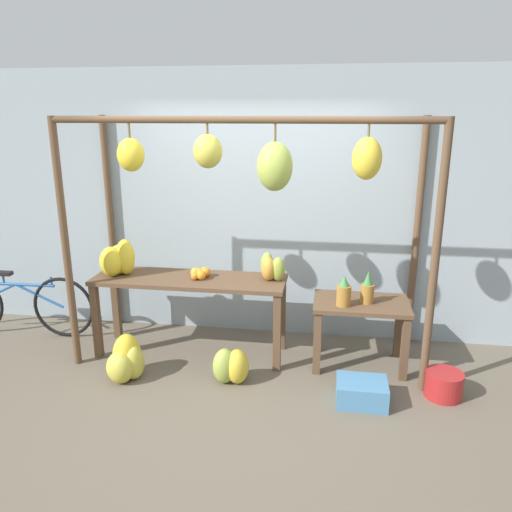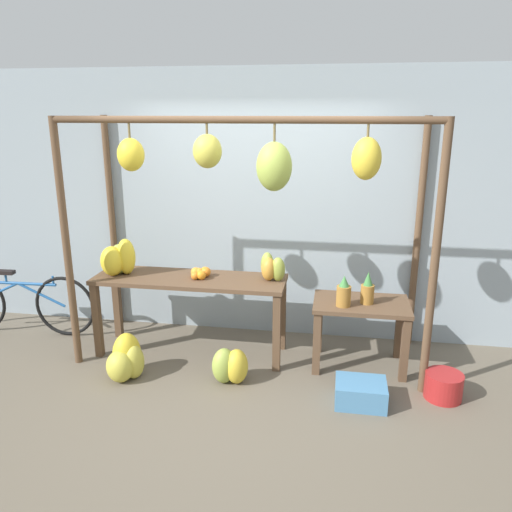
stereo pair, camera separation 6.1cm
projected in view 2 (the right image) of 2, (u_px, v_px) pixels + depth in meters
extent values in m
plane|color=#665B4C|center=(232.00, 398.00, 4.28)|extent=(20.00, 20.00, 0.00)
cube|color=#99A8B2|center=(259.00, 207.00, 5.26)|extent=(8.00, 0.08, 2.80)
cylinder|color=brown|center=(67.00, 247.00, 4.58)|extent=(0.07, 0.07, 2.33)
cylinder|color=brown|center=(435.00, 264.00, 4.07)|extent=(0.07, 0.07, 2.33)
cylinder|color=brown|center=(112.00, 225.00, 5.49)|extent=(0.07, 0.07, 2.33)
cylinder|color=brown|center=(418.00, 236.00, 4.98)|extent=(0.07, 0.07, 2.33)
cylinder|color=brown|center=(238.00, 120.00, 4.01)|extent=(3.25, 0.06, 0.06)
cylinder|color=brown|center=(129.00, 131.00, 4.18)|extent=(0.02, 0.02, 0.12)
ellipsoid|color=yellow|center=(131.00, 155.00, 4.23)|extent=(0.23, 0.21, 0.28)
cylinder|color=brown|center=(207.00, 129.00, 4.07)|extent=(0.02, 0.02, 0.08)
ellipsoid|color=gold|center=(207.00, 151.00, 4.12)|extent=(0.24, 0.22, 0.28)
cylinder|color=brown|center=(274.00, 133.00, 3.99)|extent=(0.02, 0.02, 0.14)
ellipsoid|color=#9EB247|center=(274.00, 167.00, 4.06)|extent=(0.29, 0.26, 0.40)
cylinder|color=brown|center=(368.00, 130.00, 3.87)|extent=(0.02, 0.02, 0.10)
ellipsoid|color=gold|center=(366.00, 159.00, 3.93)|extent=(0.24, 0.21, 0.34)
cube|color=brown|center=(190.00, 279.00, 4.89)|extent=(1.89, 0.56, 0.04)
cube|color=brown|center=(97.00, 320.00, 4.92)|extent=(0.07, 0.07, 0.76)
cube|color=brown|center=(277.00, 333.00, 4.64)|extent=(0.07, 0.07, 0.76)
cube|color=brown|center=(117.00, 303.00, 5.36)|extent=(0.07, 0.07, 0.76)
cube|color=brown|center=(282.00, 314.00, 5.08)|extent=(0.07, 0.07, 0.76)
cube|color=brown|center=(361.00, 304.00, 4.67)|extent=(0.89, 0.57, 0.04)
cube|color=brown|center=(317.00, 344.00, 4.60)|extent=(0.07, 0.07, 0.61)
cube|color=brown|center=(405.00, 350.00, 4.47)|extent=(0.07, 0.07, 0.61)
cube|color=brown|center=(319.00, 323.00, 5.04)|extent=(0.07, 0.07, 0.61)
cube|color=brown|center=(399.00, 329.00, 4.91)|extent=(0.07, 0.07, 0.61)
ellipsoid|color=yellow|center=(126.00, 257.00, 4.94)|extent=(0.27, 0.27, 0.36)
ellipsoid|color=#9EB247|center=(120.00, 259.00, 4.96)|extent=(0.23, 0.25, 0.30)
ellipsoid|color=yellow|center=(112.00, 261.00, 4.89)|extent=(0.25, 0.23, 0.30)
sphere|color=orange|center=(197.00, 274.00, 4.87)|extent=(0.07, 0.07, 0.07)
sphere|color=orange|center=(200.00, 273.00, 4.88)|extent=(0.08, 0.08, 0.08)
sphere|color=orange|center=(195.00, 276.00, 4.81)|extent=(0.08, 0.08, 0.08)
sphere|color=orange|center=(206.00, 272.00, 4.89)|extent=(0.10, 0.10, 0.10)
sphere|color=orange|center=(196.00, 273.00, 4.88)|extent=(0.08, 0.08, 0.08)
sphere|color=orange|center=(199.00, 272.00, 4.89)|extent=(0.09, 0.09, 0.09)
sphere|color=orange|center=(205.00, 272.00, 4.90)|extent=(0.10, 0.10, 0.10)
sphere|color=orange|center=(195.00, 275.00, 4.83)|extent=(0.07, 0.07, 0.07)
sphere|color=orange|center=(201.00, 275.00, 4.81)|extent=(0.09, 0.09, 0.09)
sphere|color=orange|center=(196.00, 272.00, 4.89)|extent=(0.10, 0.10, 0.10)
cylinder|color=#A3702D|center=(344.00, 296.00, 4.54)|extent=(0.13, 0.13, 0.19)
cone|color=#428442|center=(344.00, 281.00, 4.50)|extent=(0.09, 0.09, 0.10)
cylinder|color=#A3702D|center=(367.00, 294.00, 4.61)|extent=(0.12, 0.12, 0.18)
cone|color=#428442|center=(368.00, 279.00, 4.57)|extent=(0.09, 0.09, 0.13)
ellipsoid|color=gold|center=(134.00, 362.00, 4.56)|extent=(0.25, 0.26, 0.33)
ellipsoid|color=yellow|center=(127.00, 354.00, 4.60)|extent=(0.31, 0.33, 0.42)
ellipsoid|color=gold|center=(120.00, 366.00, 4.51)|extent=(0.34, 0.33, 0.30)
ellipsoid|color=gold|center=(237.00, 366.00, 4.48)|extent=(0.21, 0.23, 0.32)
ellipsoid|color=#9EB247|center=(224.00, 366.00, 4.48)|extent=(0.30, 0.30, 0.33)
cube|color=#4C84B2|center=(361.00, 393.00, 4.17)|extent=(0.42, 0.33, 0.20)
cylinder|color=#AD2323|center=(444.00, 386.00, 4.25)|extent=(0.32, 0.32, 0.23)
torus|color=black|center=(65.00, 306.00, 5.39)|extent=(0.68, 0.06, 0.68)
cylinder|color=#235B9E|center=(18.00, 283.00, 5.39)|extent=(0.88, 0.06, 0.03)
cylinder|color=#235B9E|center=(41.00, 295.00, 5.39)|extent=(0.53, 0.05, 0.27)
cylinder|color=#235B9E|center=(6.00, 278.00, 5.39)|extent=(0.02, 0.02, 0.10)
cube|color=black|center=(5.00, 272.00, 5.37)|extent=(0.20, 0.09, 0.04)
cylinder|color=#235B9E|center=(53.00, 281.00, 5.32)|extent=(0.02, 0.02, 0.10)
ellipsoid|color=gold|center=(269.00, 269.00, 4.77)|extent=(0.18, 0.20, 0.23)
ellipsoid|color=#93A33D|center=(278.00, 269.00, 4.74)|extent=(0.15, 0.14, 0.24)
ellipsoid|color=#93A33D|center=(267.00, 265.00, 4.81)|extent=(0.18, 0.18, 0.26)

